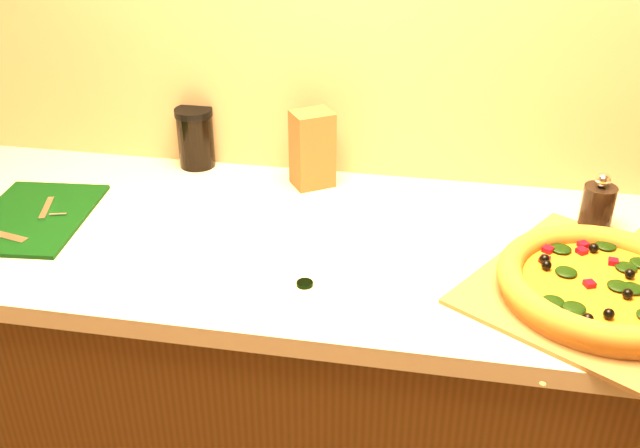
% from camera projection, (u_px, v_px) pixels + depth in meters
% --- Properties ---
extents(cabinet, '(2.80, 0.65, 0.86)m').
position_uv_depth(cabinet, '(337.00, 408.00, 1.70)').
color(cabinet, '#4C2F10').
rests_on(cabinet, ground).
extents(countertop, '(2.84, 0.68, 0.04)m').
position_uv_depth(countertop, '(340.00, 247.00, 1.48)').
color(countertop, beige).
rests_on(countertop, cabinet).
extents(pizza_peel, '(0.57, 0.63, 0.01)m').
position_uv_depth(pizza_peel, '(602.00, 288.00, 1.31)').
color(pizza_peel, brown).
rests_on(pizza_peel, countertop).
extents(pizza, '(0.37, 0.37, 0.05)m').
position_uv_depth(pizza, '(603.00, 285.00, 1.27)').
color(pizza, '#BA752E').
rests_on(pizza, pizza_peel).
extents(cutting_board, '(0.26, 0.34, 0.02)m').
position_uv_depth(cutting_board, '(31.00, 217.00, 1.55)').
color(cutting_board, black).
rests_on(cutting_board, countertop).
extents(bottle_cap, '(0.04, 0.04, 0.01)m').
position_uv_depth(bottle_cap, '(305.00, 284.00, 1.32)').
color(bottle_cap, black).
rests_on(bottle_cap, countertop).
extents(pepper_grinder, '(0.07, 0.07, 0.13)m').
position_uv_depth(pepper_grinder, '(598.00, 206.00, 1.49)').
color(pepper_grinder, black).
rests_on(pepper_grinder, countertop).
extents(paper_bag, '(0.12, 0.11, 0.18)m').
position_uv_depth(paper_bag, '(312.00, 149.00, 1.66)').
color(paper_bag, brown).
rests_on(paper_bag, countertop).
extents(dark_jar, '(0.09, 0.09, 0.15)m').
position_uv_depth(dark_jar, '(196.00, 137.00, 1.76)').
color(dark_jar, black).
rests_on(dark_jar, countertop).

